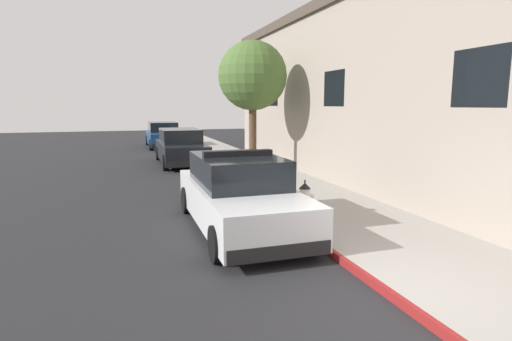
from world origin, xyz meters
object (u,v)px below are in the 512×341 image
Objects in this scene: fire_hydrant at (305,197)px; parked_car_dark_far at (163,135)px; parked_car_silver_ahead at (181,147)px; police_cruiser at (239,195)px; street_tree at (253,76)px.

parked_car_dark_far is at bearing 95.09° from fire_hydrant.
parked_car_silver_ahead is 10.04m from fire_hydrant.
police_cruiser is 1.01× the size of street_tree.
parked_car_silver_ahead is 7.85m from parked_car_dark_far.
street_tree reaches higher than parked_car_silver_ahead.
police_cruiser reaches higher than parked_car_dark_far.
police_cruiser is 6.37× the size of fire_hydrant.
parked_car_dark_far is at bearing 100.44° from street_tree.
parked_car_dark_far is 1.01× the size of street_tree.
police_cruiser is 1.00× the size of parked_car_dark_far.
parked_car_dark_far is at bearing 90.30° from parked_car_silver_ahead.
parked_car_silver_ahead is 6.37× the size of fire_hydrant.
fire_hydrant is (1.54, -9.92, -0.25)m from parked_car_silver_ahead.
parked_car_silver_ahead is (0.16, 10.30, -0.00)m from police_cruiser.
parked_car_dark_far is 12.35m from street_tree.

